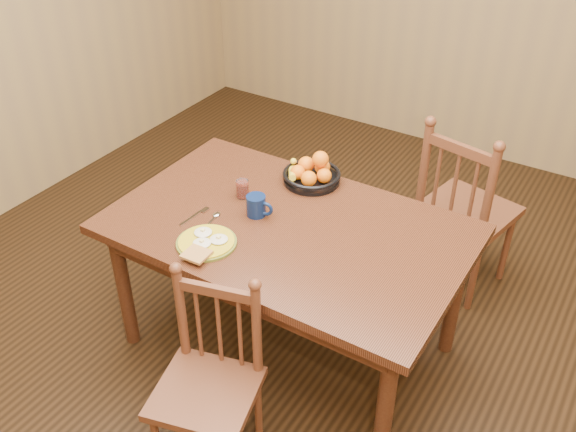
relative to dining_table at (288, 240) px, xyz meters
The scene contains 10 objects.
room 0.68m from the dining_table, ahead, with size 4.52×5.02×2.72m.
dining_table is the anchor object (origin of this frame).
chair_far 1.08m from the dining_table, 59.65° to the left, with size 0.54×0.52×1.01m.
chair_near 0.74m from the dining_table, 84.76° to the right, with size 0.48×0.46×0.87m.
breakfast_plate 0.40m from the dining_table, 125.68° to the right, with size 0.26×0.29×0.04m.
fork 0.44m from the dining_table, 157.94° to the right, with size 0.04×0.18×0.00m.
spoon 0.35m from the dining_table, 157.41° to the right, with size 0.04×0.16×0.01m.
coffee_mug 0.21m from the dining_table, behind, with size 0.13×0.09×0.10m.
juice_glass 0.34m from the dining_table, 164.62° to the left, with size 0.06×0.06×0.09m.
fruit_bowl 0.42m from the dining_table, 104.55° to the left, with size 0.29×0.29×0.17m.
Camera 1 is at (1.25, -2.00, 2.43)m, focal length 40.00 mm.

